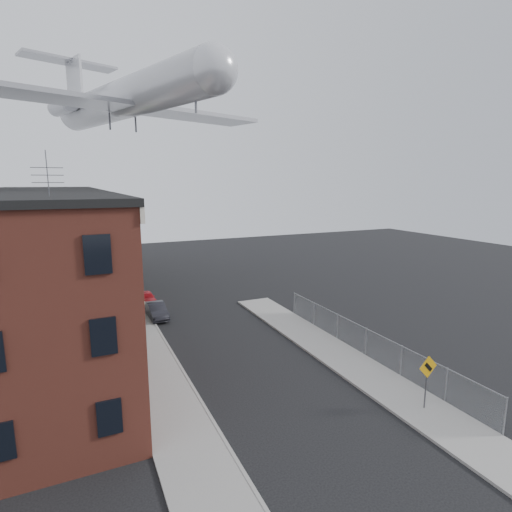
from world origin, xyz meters
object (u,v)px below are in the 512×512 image
Objects in this scene: street_tree at (119,257)px; warning_sign at (427,374)px; car_mid at (156,310)px; car_far at (127,267)px; airplane at (124,99)px; car_near at (147,297)px; utility_pole at (128,264)px.

warning_sign is at bearing -69.42° from street_tree.
car_far is at bearing 88.23° from car_mid.
airplane reaches higher than warning_sign.
street_tree is at bearing 153.64° from airplane.
car_near is (1.67, -5.48, -2.92)m from street_tree.
street_tree is 6.43m from car_near.
street_tree reaches higher than car_mid.
airplane is (-0.45, 4.88, 18.06)m from car_near.
car_near is 18.71m from airplane.
utility_pole is at bearing -99.43° from airplane.
car_far is (1.67, 8.44, -2.83)m from street_tree.
utility_pole is 6.39m from car_near.
warning_sign is 21.12m from car_mid.
warning_sign is 38.53m from car_far.
utility_pole is 2.37× the size of car_mid.
warning_sign reaches higher than car_mid.
street_tree is at bearing -102.25° from car_far.
warning_sign reaches higher than car_near.
airplane is (-0.45, 9.38, 17.97)m from car_mid.
warning_sign is 25.24m from car_near.
car_far is (2.00, 18.37, -4.05)m from utility_pole.
utility_pole is 18.91m from car_far.
car_near is (2.00, 4.44, -4.14)m from utility_pole.
car_mid reaches higher than car_near.
warning_sign is 30.96m from street_tree.
car_mid reaches higher than car_far.
car_mid is (0.00, -4.50, 0.09)m from car_near.
utility_pole reaches higher than warning_sign.
utility_pole is (-11.20, 19.03, 2.79)m from warning_sign.
car_mid is (-9.20, 18.97, -1.26)m from warning_sign.
car_far is (0.00, 18.43, -0.01)m from car_mid.
car_mid is 20.27m from airplane.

